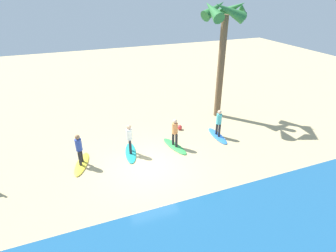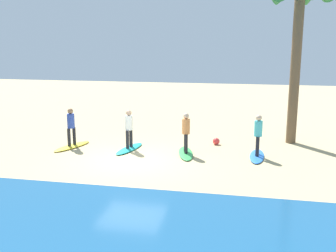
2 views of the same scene
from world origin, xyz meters
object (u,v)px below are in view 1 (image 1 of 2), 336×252
(surfer_teal, at_px, (130,137))
(palm_tree, at_px, (225,24))
(surfboard_green, at_px, (175,146))
(surfer_yellow, at_px, (79,147))
(surfboard_yellow, at_px, (82,164))
(beach_ball, at_px, (180,127))
(surfboard_teal, at_px, (131,153))
(surfer_green, at_px, (175,131))
(surfboard_blue, at_px, (217,136))
(surfer_blue, at_px, (219,121))

(surfer_teal, xyz_separation_m, palm_tree, (-6.90, -2.69, 5.02))
(surfboard_green, bearing_deg, surfer_yellow, -103.77)
(surfboard_yellow, relative_size, beach_ball, 6.76)
(surfboard_yellow, bearing_deg, surfboard_teal, 111.49)
(surfboard_yellow, relative_size, surfer_yellow, 1.28)
(palm_tree, bearing_deg, surfboard_yellow, 16.55)
(surfer_green, xyz_separation_m, surfer_teal, (2.49, -0.23, 0.00))
(surfboard_blue, distance_m, surfer_teal, 5.45)
(surfboard_blue, height_order, surfer_teal, surfer_teal)
(surfboard_blue, height_order, surfboard_yellow, same)
(surfboard_yellow, bearing_deg, palm_tree, 125.07)
(surfboard_yellow, bearing_deg, surfboard_green, 107.39)
(surfer_blue, distance_m, surfer_teal, 5.36)
(surfer_yellow, height_order, palm_tree, palm_tree)
(surfer_green, bearing_deg, surfboard_teal, -5.38)
(surfer_blue, height_order, surfer_teal, same)
(surfer_blue, bearing_deg, surfer_teal, -0.67)
(surfer_blue, distance_m, beach_ball, 2.59)
(surfer_blue, relative_size, surfboard_yellow, 0.78)
(palm_tree, height_order, beach_ball, palm_tree)
(surfer_green, xyz_separation_m, surfboard_teal, (2.49, -0.23, -0.99))
(surfboard_blue, relative_size, surfer_teal, 1.28)
(palm_tree, bearing_deg, surfer_yellow, 16.55)
(surfboard_green, relative_size, surfboard_yellow, 1.00)
(surfboard_teal, xyz_separation_m, surfboard_yellow, (2.58, 0.13, 0.00))
(surfboard_green, bearing_deg, surfboard_teal, -108.02)
(surfer_green, xyz_separation_m, surfboard_yellow, (5.07, -0.10, -0.99))
(surfer_blue, xyz_separation_m, surfer_teal, (5.36, -0.06, 0.00))
(surfer_green, relative_size, surfboard_yellow, 0.78)
(surfboard_green, bearing_deg, surfer_green, -12.64)
(palm_tree, relative_size, beach_ball, 24.32)
(surfboard_teal, bearing_deg, surfboard_green, 95.62)
(surfer_green, distance_m, surfer_teal, 2.50)
(palm_tree, xyz_separation_m, beach_ball, (3.32, 1.08, -5.91))
(surfboard_blue, height_order, surfer_yellow, surfer_yellow)
(surfboard_teal, relative_size, surfboard_yellow, 1.00)
(surfer_blue, xyz_separation_m, surfboard_teal, (5.36, -0.06, -0.99))
(surfer_yellow, bearing_deg, palm_tree, -163.45)
(beach_ball, bearing_deg, surfer_green, 59.20)
(surfer_teal, distance_m, surfboard_yellow, 2.77)
(surfer_green, bearing_deg, surfer_teal, -5.38)
(surfer_teal, bearing_deg, surfboard_yellow, 2.97)
(surfer_yellow, bearing_deg, beach_ball, -164.27)
(surfer_green, distance_m, surfboard_yellow, 5.17)
(surfer_blue, height_order, surfer_yellow, same)
(surfboard_blue, bearing_deg, surfer_green, -84.02)
(surfer_teal, xyz_separation_m, beach_ball, (-3.58, -1.60, -0.88))
(surfer_green, height_order, surfboard_yellow, surfer_green)
(palm_tree, bearing_deg, surfboard_blue, 60.67)
(palm_tree, bearing_deg, surfer_green, 33.48)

